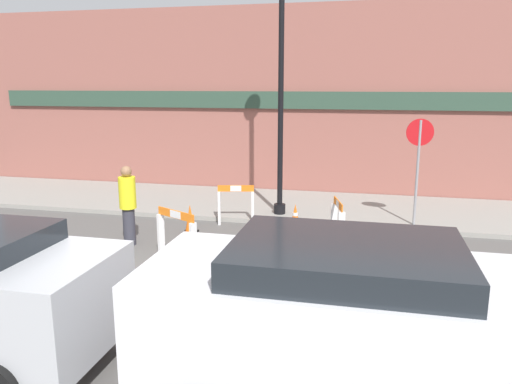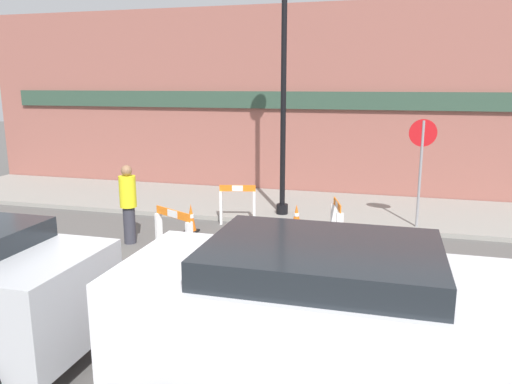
{
  "view_description": "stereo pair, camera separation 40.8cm",
  "coord_description": "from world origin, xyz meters",
  "px_view_note": "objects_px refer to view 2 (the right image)",
  "views": [
    {
      "loc": [
        3.7,
        -6.67,
        3.29
      ],
      "look_at": [
        1.35,
        3.52,
        1.0
      ],
      "focal_mm": 35.0,
      "sensor_mm": 36.0,
      "label": 1
    },
    {
      "loc": [
        4.09,
        -6.57,
        3.29
      ],
      "look_at": [
        1.35,
        3.52,
        1.0
      ],
      "focal_mm": 35.0,
      "sensor_mm": 36.0,
      "label": 2
    }
  ],
  "objects_px": {
    "streetlamp_post": "(284,57)",
    "person_worker": "(128,202)",
    "stop_sign": "(421,156)",
    "parked_car_2": "(321,322)"
  },
  "relations": [
    {
      "from": "streetlamp_post",
      "to": "stop_sign",
      "type": "xyz_separation_m",
      "value": [
        3.18,
        -0.31,
        -2.16
      ]
    },
    {
      "from": "person_worker",
      "to": "streetlamp_post",
      "type": "bearing_deg",
      "value": 32.14
    },
    {
      "from": "streetlamp_post",
      "to": "person_worker",
      "type": "xyz_separation_m",
      "value": [
        -2.66,
        -2.78,
        -2.99
      ]
    },
    {
      "from": "person_worker",
      "to": "stop_sign",
      "type": "bearing_deg",
      "value": 8.77
    },
    {
      "from": "stop_sign",
      "to": "person_worker",
      "type": "relative_size",
      "value": 1.46
    },
    {
      "from": "person_worker",
      "to": "parked_car_2",
      "type": "xyz_separation_m",
      "value": [
        4.62,
        -4.5,
        0.12
      ]
    },
    {
      "from": "stop_sign",
      "to": "person_worker",
      "type": "bearing_deg",
      "value": 15.92
    },
    {
      "from": "stop_sign",
      "to": "person_worker",
      "type": "xyz_separation_m",
      "value": [
        -5.84,
        -2.47,
        -0.83
      ]
    },
    {
      "from": "streetlamp_post",
      "to": "person_worker",
      "type": "relative_size",
      "value": 3.59
    },
    {
      "from": "person_worker",
      "to": "parked_car_2",
      "type": "relative_size",
      "value": 0.42
    }
  ]
}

